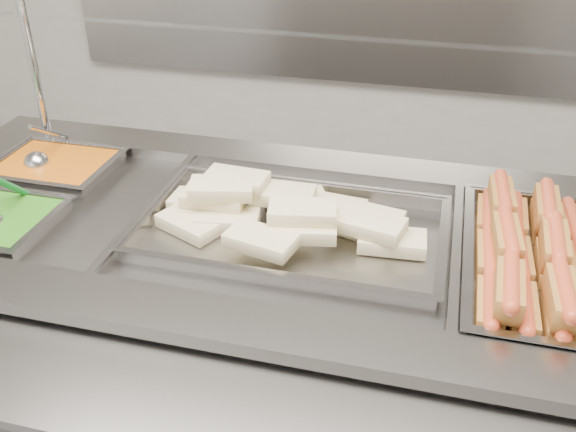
% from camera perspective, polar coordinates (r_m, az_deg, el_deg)
% --- Properties ---
extents(steam_counter, '(1.94, 0.87, 0.92)m').
position_cam_1_polar(steam_counter, '(1.82, -1.61, -12.99)').
color(steam_counter, gray).
rests_on(steam_counter, ground).
extents(tray_rail, '(1.85, 0.40, 0.05)m').
position_cam_1_polar(tray_rail, '(1.18, -9.12, -15.70)').
color(tray_rail, gray).
rests_on(tray_rail, steam_counter).
extents(sneeze_guard, '(1.70, 0.32, 0.45)m').
position_cam_1_polar(sneeze_guard, '(1.58, 0.23, 15.41)').
color(sneeze_guard, silver).
rests_on(sneeze_guard, steam_counter).
extents(pan_hotdogs, '(0.35, 0.57, 0.10)m').
position_cam_1_polar(pan_hotdogs, '(1.53, 21.99, -4.95)').
color(pan_hotdogs, gray).
rests_on(pan_hotdogs, steam_counter).
extents(pan_wraps, '(0.70, 0.42, 0.07)m').
position_cam_1_polar(pan_wraps, '(1.53, 0.37, -1.66)').
color(pan_wraps, gray).
rests_on(pan_wraps, steam_counter).
extents(pan_beans, '(0.31, 0.25, 0.10)m').
position_cam_1_polar(pan_beans, '(1.93, -19.82, 3.32)').
color(pan_beans, gray).
rests_on(pan_beans, steam_counter).
extents(hotdogs_in_buns, '(0.32, 0.54, 0.12)m').
position_cam_1_polar(hotdogs_in_buns, '(1.50, 22.22, -3.58)').
color(hotdogs_in_buns, '#94531F').
rests_on(hotdogs_in_buns, pan_hotdogs).
extents(tortilla_wraps, '(0.65, 0.37, 0.10)m').
position_cam_1_polar(tortilla_wraps, '(1.54, -0.86, 0.36)').
color(tortilla_wraps, '#CFBA8B').
rests_on(tortilla_wraps, pan_wraps).
extents(ladle, '(0.07, 0.20, 0.15)m').
position_cam_1_polar(ladle, '(1.92, -21.33, 4.52)').
color(ladle, silver).
rests_on(ladle, pan_beans).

